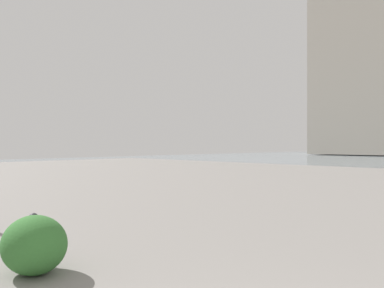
{
  "coord_description": "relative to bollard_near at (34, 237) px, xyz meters",
  "views": [
    {
      "loc": [
        -0.66,
        1.4,
        1.63
      ],
      "look_at": [
        7.74,
        -7.17,
        1.64
      ],
      "focal_mm": 36.08,
      "sensor_mm": 36.0,
      "label": 1
    }
  ],
  "objects": [
    {
      "name": "shrub_low",
      "position": [
        -0.48,
        0.19,
        0.01
      ],
      "size": [
        0.87,
        0.78,
        0.74
      ],
      "color": "#387533",
      "rests_on": "ground"
    },
    {
      "name": "building_annex",
      "position": [
        17.94,
        -63.11,
        14.42
      ],
      "size": [
        15.63,
        13.03,
        29.56
      ],
      "color": "#B2A899",
      "rests_on": "ground"
    },
    {
      "name": "bollard_near",
      "position": [
        0.0,
        0.0,
        0.0
      ],
      "size": [
        0.13,
        0.13,
        0.68
      ],
      "color": "#232328",
      "rests_on": "ground"
    }
  ]
}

